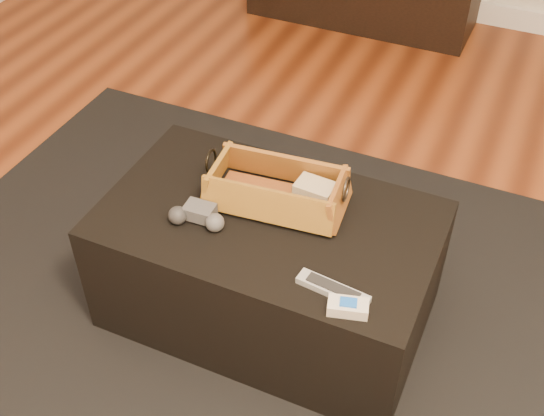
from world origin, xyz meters
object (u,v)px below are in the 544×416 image
at_px(silver_remote, 333,289).
at_px(tv_remote, 268,198).
at_px(wicker_basket, 277,190).
at_px(game_controller, 198,216).
at_px(cream_gadget, 348,307).
at_px(ottoman, 269,266).

bearing_deg(silver_remote, tv_remote, 140.40).
bearing_deg(wicker_basket, tv_remote, -137.52).
relative_size(game_controller, silver_remote, 0.86).
xyz_separation_m(tv_remote, cream_gadget, (0.36, -0.29, -0.01)).
height_order(ottoman, cream_gadget, cream_gadget).
distance_m(ottoman, game_controller, 0.32).
bearing_deg(tv_remote, ottoman, -76.30).
height_order(game_controller, cream_gadget, game_controller).
height_order(tv_remote, wicker_basket, wicker_basket).
bearing_deg(cream_gadget, wicker_basket, 137.23).
distance_m(ottoman, cream_gadget, 0.47).
height_order(wicker_basket, silver_remote, wicker_basket).
height_order(tv_remote, game_controller, game_controller).
bearing_deg(silver_remote, ottoman, 144.44).
height_order(ottoman, tv_remote, tv_remote).
relative_size(tv_remote, wicker_basket, 0.50).
xyz_separation_m(ottoman, silver_remote, (0.28, -0.20, 0.22)).
relative_size(wicker_basket, cream_gadget, 3.83).
distance_m(game_controller, cream_gadget, 0.53).
relative_size(tv_remote, game_controller, 1.25).
bearing_deg(game_controller, ottoman, 31.18).
relative_size(wicker_basket, silver_remote, 2.13).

